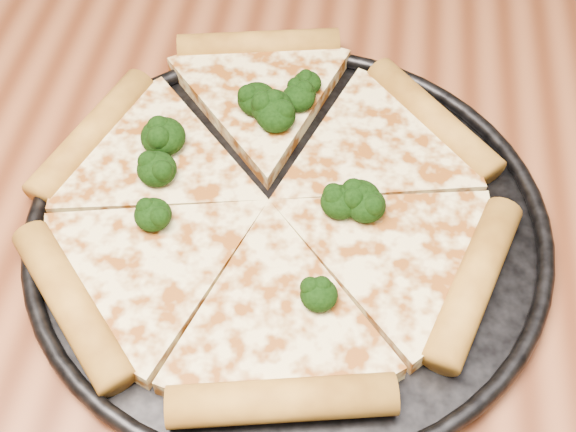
# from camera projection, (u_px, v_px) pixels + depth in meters

# --- Properties ---
(dining_table) EXTENTS (1.20, 0.90, 0.75)m
(dining_table) POSITION_uv_depth(u_px,v_px,m) (240.00, 267.00, 0.63)
(dining_table) COLOR brown
(dining_table) RESTS_ON ground
(pizza_pan) EXTENTS (0.36, 0.36, 0.02)m
(pizza_pan) POSITION_uv_depth(u_px,v_px,m) (288.00, 224.00, 0.53)
(pizza_pan) COLOR black
(pizza_pan) RESTS_ON dining_table
(pizza) EXTENTS (0.34, 0.36, 0.03)m
(pizza) POSITION_uv_depth(u_px,v_px,m) (269.00, 199.00, 0.54)
(pizza) COLOR beige
(pizza) RESTS_ON pizza_pan
(broccoli_florets) EXTENTS (0.18, 0.21, 0.02)m
(broccoli_florets) POSITION_uv_depth(u_px,v_px,m) (266.00, 148.00, 0.55)
(broccoli_florets) COLOR black
(broccoli_florets) RESTS_ON pizza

